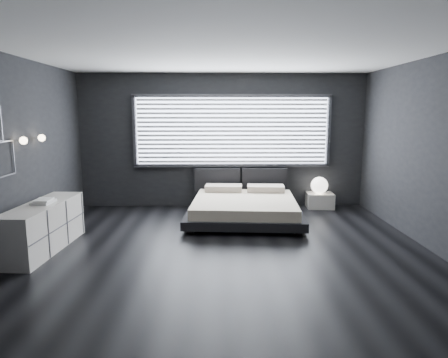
{
  "coord_description": "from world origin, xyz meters",
  "views": [
    {
      "loc": [
        -0.12,
        -5.7,
        2.0
      ],
      "look_at": [
        0.0,
        0.85,
        0.9
      ],
      "focal_mm": 32.0,
      "sensor_mm": 36.0,
      "label": 1
    }
  ],
  "objects": [
    {
      "name": "room",
      "position": [
        0.0,
        0.0,
        1.4
      ],
      "size": [
        6.04,
        6.0,
        2.8
      ],
      "color": "black",
      "rests_on": "ground"
    },
    {
      "name": "window",
      "position": [
        0.2,
        2.7,
        1.61
      ],
      "size": [
        4.14,
        0.09,
        1.52
      ],
      "color": "white",
      "rests_on": "ground"
    },
    {
      "name": "headboard",
      "position": [
        0.39,
        2.64,
        0.57
      ],
      "size": [
        1.96,
        0.16,
        0.52
      ],
      "color": "black",
      "rests_on": "ground"
    },
    {
      "name": "sconce_near",
      "position": [
        -2.88,
        0.05,
        1.6
      ],
      "size": [
        0.18,
        0.11,
        0.11
      ],
      "color": "silver",
      "rests_on": "ground"
    },
    {
      "name": "sconce_far",
      "position": [
        -2.88,
        0.65,
        1.6
      ],
      "size": [
        0.18,
        0.11,
        0.11
      ],
      "color": "silver",
      "rests_on": "ground"
    },
    {
      "name": "wall_art_lower",
      "position": [
        -2.98,
        -0.3,
        1.38
      ],
      "size": [
        0.01,
        0.48,
        0.48
      ],
      "color": "#47474C",
      "rests_on": "ground"
    },
    {
      "name": "bed",
      "position": [
        0.39,
        1.55,
        0.25
      ],
      "size": [
        2.22,
        2.13,
        0.54
      ],
      "color": "black",
      "rests_on": "ground"
    },
    {
      "name": "nightstand",
      "position": [
        2.06,
        2.5,
        0.16
      ],
      "size": [
        0.57,
        0.48,
        0.32
      ],
      "primitive_type": "cube",
      "rotation": [
        0.0,
        0.0,
        -0.05
      ],
      "color": "silver",
      "rests_on": "ground"
    },
    {
      "name": "orb_lamp",
      "position": [
        2.02,
        2.45,
        0.49
      ],
      "size": [
        0.35,
        0.35,
        0.35
      ],
      "primitive_type": "sphere",
      "color": "white",
      "rests_on": "nightstand"
    },
    {
      "name": "dresser",
      "position": [
        -2.65,
        -0.04,
        0.35
      ],
      "size": [
        0.61,
        1.77,
        0.7
      ],
      "color": "silver",
      "rests_on": "ground"
    },
    {
      "name": "book_stack",
      "position": [
        -2.63,
        -0.03,
        0.73
      ],
      "size": [
        0.27,
        0.35,
        0.07
      ],
      "color": "silver",
      "rests_on": "dresser"
    }
  ]
}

